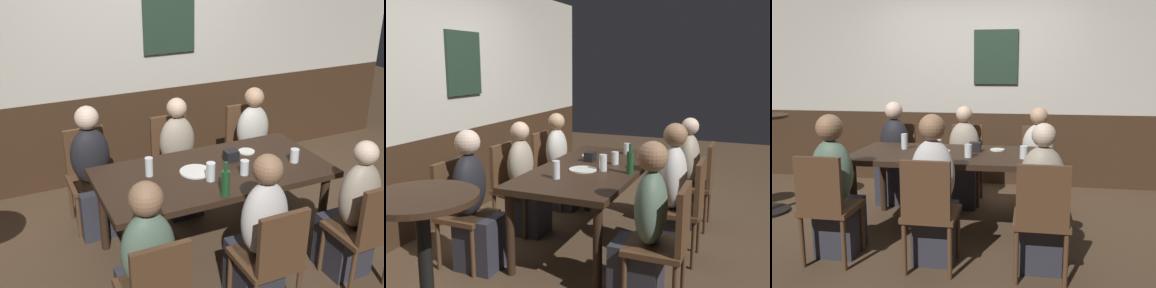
# 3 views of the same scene
# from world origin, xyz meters

# --- Properties ---
(ground_plane) EXTENTS (12.00, 12.00, 0.00)m
(ground_plane) POSITION_xyz_m (0.00, 0.00, 0.00)
(ground_plane) COLOR #4C3826
(wall_back) EXTENTS (6.40, 0.13, 2.60)m
(wall_back) POSITION_xyz_m (0.00, 1.65, 1.30)
(wall_back) COLOR #3D2819
(wall_back) RESTS_ON ground_plane
(dining_table) EXTENTS (1.85, 0.90, 0.74)m
(dining_table) POSITION_xyz_m (0.00, 0.00, 0.66)
(dining_table) COLOR black
(dining_table) RESTS_ON ground_plane
(chair_right_near) EXTENTS (0.40, 0.40, 0.88)m
(chair_right_near) POSITION_xyz_m (0.81, -0.86, 0.50)
(chair_right_near) COLOR #513521
(chair_right_near) RESTS_ON ground_plane
(chair_mid_near) EXTENTS (0.40, 0.40, 0.88)m
(chair_mid_near) POSITION_xyz_m (0.00, -0.86, 0.50)
(chair_mid_near) COLOR #513521
(chair_mid_near) RESTS_ON ground_plane
(chair_mid_far) EXTENTS (0.40, 0.40, 0.88)m
(chair_mid_far) POSITION_xyz_m (0.00, 0.86, 0.50)
(chair_mid_far) COLOR #513521
(chair_mid_far) RESTS_ON ground_plane
(chair_left_far) EXTENTS (0.40, 0.40, 0.88)m
(chair_left_far) POSITION_xyz_m (-0.81, 0.86, 0.50)
(chair_left_far) COLOR #513521
(chair_left_far) RESTS_ON ground_plane
(chair_right_far) EXTENTS (0.40, 0.40, 0.88)m
(chair_right_far) POSITION_xyz_m (0.81, 0.86, 0.50)
(chair_right_far) COLOR #513521
(chair_right_far) RESTS_ON ground_plane
(chair_left_near) EXTENTS (0.40, 0.40, 0.88)m
(chair_left_near) POSITION_xyz_m (-0.81, -0.86, 0.50)
(chair_left_near) COLOR #513521
(chair_left_near) RESTS_ON ground_plane
(person_right_near) EXTENTS (0.34, 0.37, 1.14)m
(person_right_near) POSITION_xyz_m (0.81, -0.70, 0.47)
(person_right_near) COLOR #2D2D38
(person_right_near) RESTS_ON ground_plane
(person_mid_near) EXTENTS (0.34, 0.37, 1.19)m
(person_mid_near) POSITION_xyz_m (0.00, -0.70, 0.50)
(person_mid_near) COLOR #2D2D38
(person_mid_near) RESTS_ON ground_plane
(person_mid_far) EXTENTS (0.34, 0.37, 1.12)m
(person_mid_far) POSITION_xyz_m (-0.00, 0.70, 0.47)
(person_mid_far) COLOR #2D2D38
(person_mid_far) RESTS_ON ground_plane
(person_left_far) EXTENTS (0.34, 0.37, 1.16)m
(person_left_far) POSITION_xyz_m (-0.81, 0.70, 0.49)
(person_left_far) COLOR #2D2D38
(person_left_far) RESTS_ON ground_plane
(person_right_far) EXTENTS (0.34, 0.37, 1.11)m
(person_right_far) POSITION_xyz_m (0.81, 0.70, 0.47)
(person_right_far) COLOR #2D2D38
(person_right_far) RESTS_ON ground_plane
(person_left_near) EXTENTS (0.34, 0.37, 1.17)m
(person_left_near) POSITION_xyz_m (-0.81, -0.70, 0.50)
(person_left_near) COLOR #2D2D38
(person_left_near) RESTS_ON ground_plane
(beer_glass_tall) EXTENTS (0.06, 0.06, 0.15)m
(beer_glass_tall) POSITION_xyz_m (-0.50, 0.12, 0.81)
(beer_glass_tall) COLOR silver
(beer_glass_tall) RESTS_ON dining_table
(tumbler_short) EXTENTS (0.07, 0.07, 0.15)m
(tumbler_short) POSITION_xyz_m (-0.10, -0.15, 0.81)
(tumbler_short) COLOR silver
(tumbler_short) RESTS_ON dining_table
(pint_glass_pale) EXTENTS (0.07, 0.07, 0.11)m
(pint_glass_pale) POSITION_xyz_m (0.67, -0.14, 0.79)
(pint_glass_pale) COLOR silver
(pint_glass_pale) RESTS_ON dining_table
(beer_glass_half) EXTENTS (0.07, 0.07, 0.12)m
(beer_glass_half) POSITION_xyz_m (0.18, -0.16, 0.80)
(beer_glass_half) COLOR silver
(beer_glass_half) RESTS_ON dining_table
(beer_bottle_green) EXTENTS (0.06, 0.06, 0.26)m
(beer_bottle_green) POSITION_xyz_m (-0.11, -0.39, 0.84)
(beer_bottle_green) COLOR #194723
(beer_bottle_green) RESTS_ON dining_table
(plate_white_large) EXTENTS (0.25, 0.25, 0.01)m
(plate_white_large) POSITION_xyz_m (-0.15, 0.03, 0.75)
(plate_white_large) COLOR white
(plate_white_large) RESTS_ON dining_table
(plate_white_small) EXTENTS (0.14, 0.14, 0.01)m
(plate_white_small) POSITION_xyz_m (0.41, 0.19, 0.75)
(plate_white_small) COLOR white
(plate_white_small) RESTS_ON dining_table
(condiment_caddy) EXTENTS (0.11, 0.09, 0.09)m
(condiment_caddy) POSITION_xyz_m (0.21, 0.10, 0.79)
(condiment_caddy) COLOR black
(condiment_caddy) RESTS_ON dining_table
(side_bar_table) EXTENTS (0.56, 0.56, 1.05)m
(side_bar_table) POSITION_xyz_m (-2.04, 0.10, 0.62)
(side_bar_table) COLOR black
(side_bar_table) RESTS_ON ground_plane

